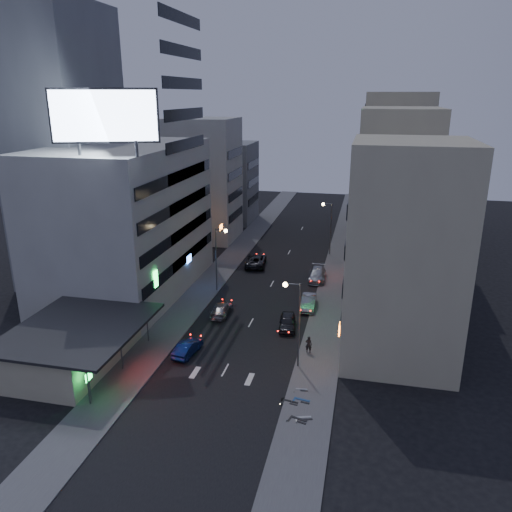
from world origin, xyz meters
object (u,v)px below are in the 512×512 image
(parked_car_right_near, at_px, (287,322))
(person, at_px, (309,344))
(road_car_blue, at_px, (188,348))
(scooter_blue, at_px, (311,394))
(parked_car_right_mid, at_px, (308,302))
(parked_car_left, at_px, (256,260))
(scooter_silver_a, at_px, (311,410))
(scooter_black_a, at_px, (308,414))
(road_car_silver, at_px, (221,309))
(scooter_black_b, at_px, (299,396))
(parked_car_right_far, at_px, (317,275))
(scooter_silver_b, at_px, (308,383))

(parked_car_right_near, xyz_separation_m, person, (2.85, -4.88, 0.24))
(road_car_blue, xyz_separation_m, scooter_blue, (12.37, -5.15, 0.06))
(person, bearing_deg, parked_car_right_mid, -80.01)
(person, relative_size, scooter_blue, 0.85)
(parked_car_left, xyz_separation_m, scooter_silver_a, (12.05, -33.76, -0.13))
(parked_car_right_mid, bearing_deg, scooter_black_a, -84.65)
(road_car_silver, bearing_deg, scooter_black_b, 124.16)
(parked_car_right_far, xyz_separation_m, person, (1.33, -20.02, 0.19))
(parked_car_right_mid, height_order, scooter_black_b, parked_car_right_mid)
(scooter_blue, bearing_deg, person, 18.12)
(road_car_silver, height_order, scooter_blue, scooter_blue)
(parked_car_right_near, height_order, scooter_black_a, parked_car_right_near)
(scooter_blue, bearing_deg, road_car_silver, 48.87)
(parked_car_right_mid, xyz_separation_m, scooter_silver_b, (2.04, -16.77, -0.13))
(person, bearing_deg, parked_car_right_far, -83.35)
(parked_car_right_near, bearing_deg, scooter_black_b, -84.01)
(parked_car_left, xyz_separation_m, person, (10.61, -23.95, 0.14))
(road_car_blue, height_order, scooter_black_b, road_car_blue)
(person, relative_size, scooter_silver_b, 1.03)
(parked_car_right_far, bearing_deg, road_car_silver, -127.62)
(road_car_silver, bearing_deg, road_car_blue, 84.51)
(parked_car_right_mid, relative_size, scooter_black_b, 2.41)
(scooter_silver_b, bearing_deg, scooter_black_a, -177.90)
(scooter_blue, bearing_deg, parked_car_right_mid, 17.36)
(parked_car_right_near, bearing_deg, parked_car_right_mid, 67.82)
(road_car_silver, xyz_separation_m, scooter_blue, (11.81, -14.47, 0.07))
(parked_car_left, distance_m, parked_car_right_far, 10.08)
(parked_car_left, distance_m, scooter_silver_a, 35.85)
(parked_car_right_near, distance_m, person, 5.65)
(parked_car_left, xyz_separation_m, scooter_black_b, (10.89, -32.23, -0.13))
(scooter_black_b, bearing_deg, road_car_blue, 74.92)
(parked_car_right_mid, height_order, scooter_blue, parked_car_right_mid)
(parked_car_right_near, xyz_separation_m, road_car_silver, (-7.80, 1.76, -0.06))
(scooter_silver_b, bearing_deg, parked_car_right_mid, 1.51)
(parked_car_right_far, height_order, scooter_black_a, parked_car_right_far)
(person, bearing_deg, road_car_blue, 16.32)
(parked_car_right_far, distance_m, scooter_silver_b, 26.27)
(parked_car_left, distance_m, road_car_blue, 26.64)
(scooter_silver_a, height_order, scooter_silver_b, scooter_silver_a)
(scooter_black_b, bearing_deg, parked_car_left, 29.55)
(road_car_silver, height_order, person, person)
(parked_car_right_near, relative_size, road_car_silver, 0.93)
(parked_car_right_mid, height_order, scooter_silver_b, parked_car_right_mid)
(parked_car_left, height_order, scooter_silver_b, parked_car_left)
(parked_car_right_far, distance_m, road_car_silver, 16.30)
(parked_car_left, relative_size, scooter_black_b, 3.15)
(parked_car_right_mid, bearing_deg, scooter_silver_b, -84.77)
(parked_car_right_far, xyz_separation_m, scooter_black_a, (2.61, -30.48, -0.03))
(scooter_black_a, relative_size, scooter_black_b, 1.09)
(scooter_blue, bearing_deg, road_car_blue, 77.06)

